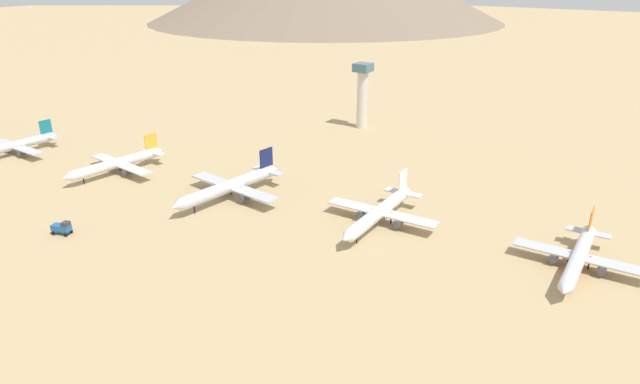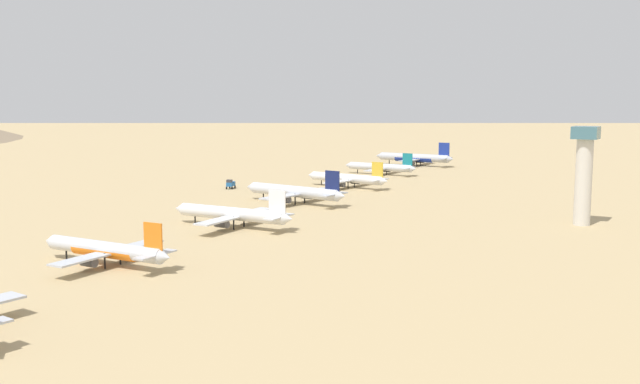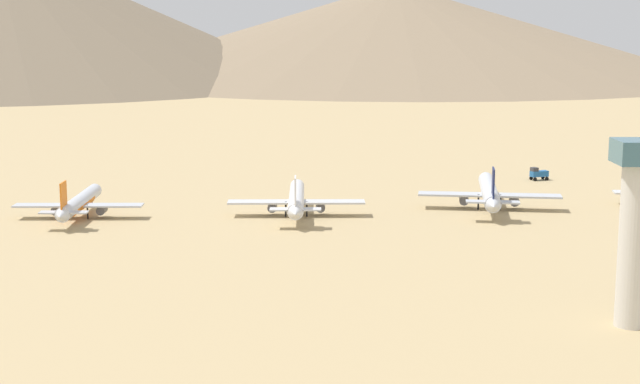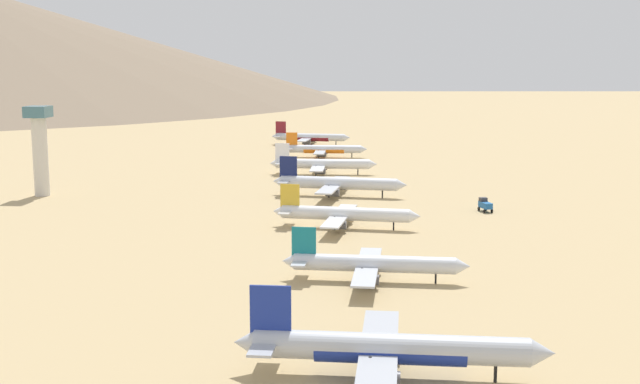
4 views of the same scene
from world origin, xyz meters
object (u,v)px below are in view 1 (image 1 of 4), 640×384
parked_jet_5 (579,257)px  control_tower (362,92)px  service_truck (62,227)px  parked_jet_1 (14,146)px  parked_jet_2 (118,163)px  parked_jet_3 (231,186)px  parked_jet_4 (380,212)px

parked_jet_5 → control_tower: bearing=-127.8°
service_truck → parked_jet_1: bearing=-111.8°
parked_jet_2 → service_truck: size_ratio=6.99×
parked_jet_3 → parked_jet_4: bearing=100.4°
parked_jet_5 → service_truck: (57.18, -122.43, -1.58)m
parked_jet_2 → parked_jet_1: bearing=-80.4°
parked_jet_4 → control_tower: 102.97m
parked_jet_1 → parked_jet_3: 100.91m
parked_jet_3 → service_truck: bearing=-26.2°
parked_jet_4 → control_tower: bearing=-147.7°
parked_jet_2 → parked_jet_3: parked_jet_3 is taller
parked_jet_2 → service_truck: 48.13m
parked_jet_3 → service_truck: (44.72, -21.99, -2.19)m
parked_jet_2 → parked_jet_3: (-4.85, 48.89, 0.43)m
parked_jet_3 → control_tower: (-95.36, -6.27, 11.92)m
parked_jet_1 → parked_jet_3: size_ratio=0.86×
parked_jet_2 → service_truck: (39.88, 26.90, -1.76)m
parked_jet_3 → control_tower: 96.30m
parked_jet_4 → parked_jet_5: parked_jet_4 is taller
parked_jet_2 → parked_jet_4: 98.20m
parked_jet_1 → parked_jet_2: 51.83m
parked_jet_3 → parked_jet_4: (-8.91, 48.34, -0.27)m
parked_jet_5 → control_tower: (-82.91, -106.71, 12.54)m
parked_jet_3 → service_truck: 49.89m
parked_jet_1 → control_tower: (-108.86, 93.72, 12.50)m
parked_jet_4 → service_truck: parked_jet_4 is taller
parked_jet_5 → service_truck: parked_jet_5 is taller
parked_jet_2 → parked_jet_4: parked_jet_4 is taller
parked_jet_3 → parked_jet_5: (-12.45, 100.44, -0.61)m
service_truck → parked_jet_4: bearing=127.3°
control_tower → parked_jet_4: bearing=32.3°
parked_jet_2 → parked_jet_5: 150.33m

